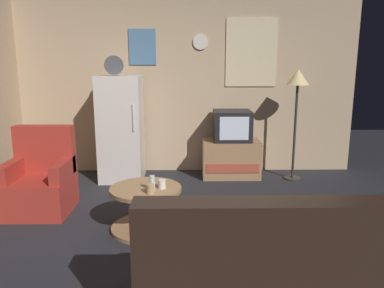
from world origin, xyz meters
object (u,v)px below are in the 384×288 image
at_px(crt_tv, 232,126).
at_px(mug_ceramic_tan, 150,189).
at_px(fridge, 121,128).
at_px(armchair, 41,182).
at_px(coffee_table, 146,209).
at_px(couch, 270,277).
at_px(standing_lamp, 298,86).
at_px(wine_glass, 152,183).
at_px(tv_stand, 231,158).
at_px(mug_ceramic_white, 162,184).

height_order(crt_tv, mug_ceramic_tan, crt_tv).
xyz_separation_m(fridge, armchair, (-0.73, -1.19, -0.42)).
bearing_deg(coffee_table, mug_ceramic_tan, -69.71).
distance_m(crt_tv, coffee_table, 2.21).
relative_size(fridge, coffee_table, 2.46).
xyz_separation_m(mug_ceramic_tan, couch, (0.89, -1.22, -0.18)).
bearing_deg(standing_lamp, armchair, -160.15).
xyz_separation_m(crt_tv, standing_lamp, (0.89, -0.15, 0.59)).
bearing_deg(fridge, wine_glass, -71.70).
distance_m(tv_stand, standing_lamp, 1.41).
relative_size(wine_glass, mug_ceramic_white, 1.67).
relative_size(crt_tv, mug_ceramic_white, 6.00).
distance_m(crt_tv, armchair, 2.71).
xyz_separation_m(standing_lamp, coffee_table, (-1.97, -1.70, -1.13)).
xyz_separation_m(wine_glass, couch, (0.88, -1.31, -0.21)).
distance_m(crt_tv, wine_glass, 2.20).
height_order(crt_tv, mug_ceramic_white, crt_tv).
height_order(tv_stand, standing_lamp, standing_lamp).
relative_size(standing_lamp, coffee_table, 2.21).
relative_size(mug_ceramic_tan, armchair, 0.09).
bearing_deg(coffee_table, couch, -55.68).
relative_size(fridge, wine_glass, 11.80).
distance_m(crt_tv, mug_ceramic_white, 2.11).
bearing_deg(armchair, crt_tv, 29.26).
xyz_separation_m(crt_tv, couch, (-0.13, -3.25, -0.46)).
height_order(tv_stand, crt_tv, crt_tv).
bearing_deg(standing_lamp, mug_ceramic_tan, -135.42).
bearing_deg(standing_lamp, mug_ceramic_white, -136.14).
relative_size(wine_glass, armchair, 0.16).
height_order(fridge, coffee_table, fridge).
bearing_deg(standing_lamp, tv_stand, 170.75).
distance_m(fridge, mug_ceramic_white, 1.91).
bearing_deg(fridge, tv_stand, 4.30).
bearing_deg(armchair, mug_ceramic_white, -21.76).
height_order(coffee_table, mug_ceramic_white, mug_ceramic_white).
height_order(mug_ceramic_white, mug_ceramic_tan, same).
relative_size(mug_ceramic_white, mug_ceramic_tan, 1.00).
xyz_separation_m(coffee_table, couch, (0.96, -1.40, 0.09)).
relative_size(mug_ceramic_white, couch, 0.05).
height_order(crt_tv, armchair, crt_tv).
height_order(coffee_table, armchair, armchair).
height_order(fridge, standing_lamp, fridge).
bearing_deg(tv_stand, coffee_table, -120.12).
distance_m(tv_stand, armchair, 2.67).
distance_m(tv_stand, couch, 3.25).
distance_m(mug_ceramic_white, armchair, 1.54).
relative_size(coffee_table, mug_ceramic_tan, 8.00).
height_order(tv_stand, couch, couch).
xyz_separation_m(wine_glass, mug_ceramic_white, (0.09, 0.06, -0.03)).
xyz_separation_m(tv_stand, coffee_table, (-1.07, -1.85, -0.05)).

